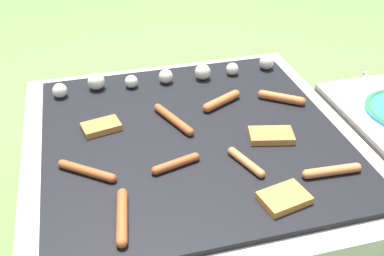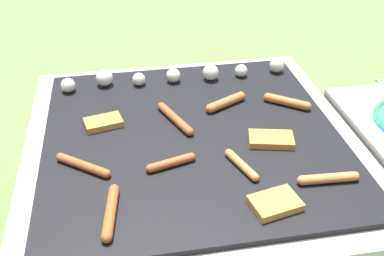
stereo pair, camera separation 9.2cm
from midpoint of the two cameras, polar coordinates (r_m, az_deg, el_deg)
name	(u,v)px [view 2 (the right image)]	position (r m, az deg, el deg)	size (l,w,h in m)	color
ground_plane	(192,237)	(1.65, 1.64, -13.74)	(14.00, 14.00, 0.00)	#608442
grill	(192,190)	(1.49, 1.78, -7.96)	(1.00, 1.00, 0.46)	#B2AA9E
sausage_front_center	(175,118)	(1.39, -0.29, 1.18)	(0.09, 0.18, 0.03)	#A34C23
sausage_mid_right	(171,163)	(1.22, -0.51, -4.47)	(0.14, 0.05, 0.02)	#A34C23
sausage_back_right	(83,165)	(1.24, -11.62, -4.70)	(0.15, 0.12, 0.02)	#A34C23
sausage_front_right	(328,178)	(1.23, 19.00, -6.12)	(0.17, 0.03, 0.03)	#C6753D
sausage_back_left	(287,102)	(1.52, 13.70, 3.24)	(0.14, 0.11, 0.03)	#B7602D
sausage_front_left	(111,212)	(1.09, -7.89, -10.59)	(0.05, 0.18, 0.03)	#A34C23
sausage_back_center	(241,165)	(1.23, 8.45, -4.68)	(0.07, 0.14, 0.02)	#C6753D
sausage_mid_left	(226,102)	(1.48, 6.11, 3.25)	(0.15, 0.09, 0.03)	#B7602D
bread_slice_center	(275,203)	(1.13, 12.84, -9.35)	(0.13, 0.11, 0.02)	#D18438
bread_slice_right	(103,122)	(1.40, -9.35, 0.66)	(0.12, 0.09, 0.02)	#B27033
bread_slice_left	(271,139)	(1.34, 11.96, -1.46)	(0.14, 0.10, 0.02)	#B27033
mushroom_row	(175,75)	(1.62, -0.59, 6.76)	(0.81, 0.08, 0.06)	silver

